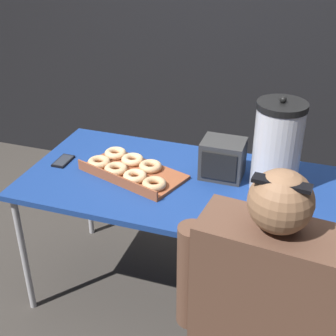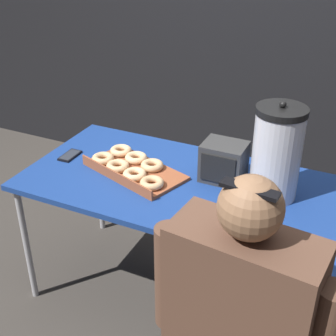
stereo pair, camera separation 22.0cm
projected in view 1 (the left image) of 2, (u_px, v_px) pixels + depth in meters
ground_plane at (181, 293)px, 2.56m from camera, size 12.00×12.00×0.00m
back_wall at (245, 3)px, 3.01m from camera, size 6.00×0.11×2.60m
folding_table at (183, 189)px, 2.23m from camera, size 1.52×0.77×0.71m
donut_box at (130, 169)px, 2.26m from camera, size 0.55×0.40×0.05m
coffee_urn at (277, 147)px, 2.05m from camera, size 0.22×0.25×0.45m
cell_phone at (63, 161)px, 2.37m from camera, size 0.07×0.13×0.01m
space_heater at (223, 159)px, 2.21m from camera, size 0.20×0.17×0.19m
person_seated at (262, 333)px, 1.62m from camera, size 0.64×0.30×1.20m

